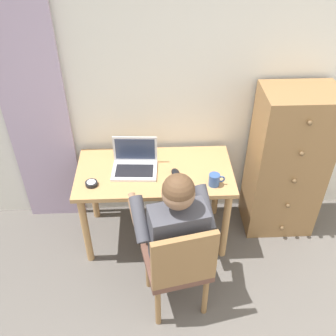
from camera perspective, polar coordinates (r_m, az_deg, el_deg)
The scene contains 10 objects.
wall_back at distance 3.07m, azimuth 7.39°, elevation 12.18°, with size 4.80×0.05×2.50m, color silver.
curtain_panel at distance 3.17m, azimuth -18.88°, elevation 7.87°, with size 0.50×0.03×2.16m, color #B29EBC.
desk at distance 3.06m, azimuth -1.95°, elevation -1.92°, with size 1.21×0.62×0.72m.
dresser at distance 3.30m, azimuth 17.01°, elevation 0.56°, with size 0.57×0.44×1.31m.
chair at distance 2.66m, azimuth 1.65°, elevation -14.02°, with size 0.49×0.48×0.87m.
person_seated at distance 2.63m, azimuth 0.73°, elevation -8.54°, with size 0.61×0.64×1.18m.
laptop at distance 2.99m, azimuth -4.90°, elevation 0.72°, with size 0.35×0.27×0.24m.
computer_mouse at distance 2.95m, azimuth 1.12°, elevation -0.68°, with size 0.06×0.10×0.03m, color black.
desk_clock at distance 2.90m, azimuth -11.17°, elevation -2.25°, with size 0.09×0.09×0.03m.
coffee_mug at distance 2.85m, azimuth 6.85°, elevation -1.72°, with size 0.12×0.08×0.09m.
Camera 1 is at (-0.50, -0.52, 2.58)m, focal length 41.54 mm.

